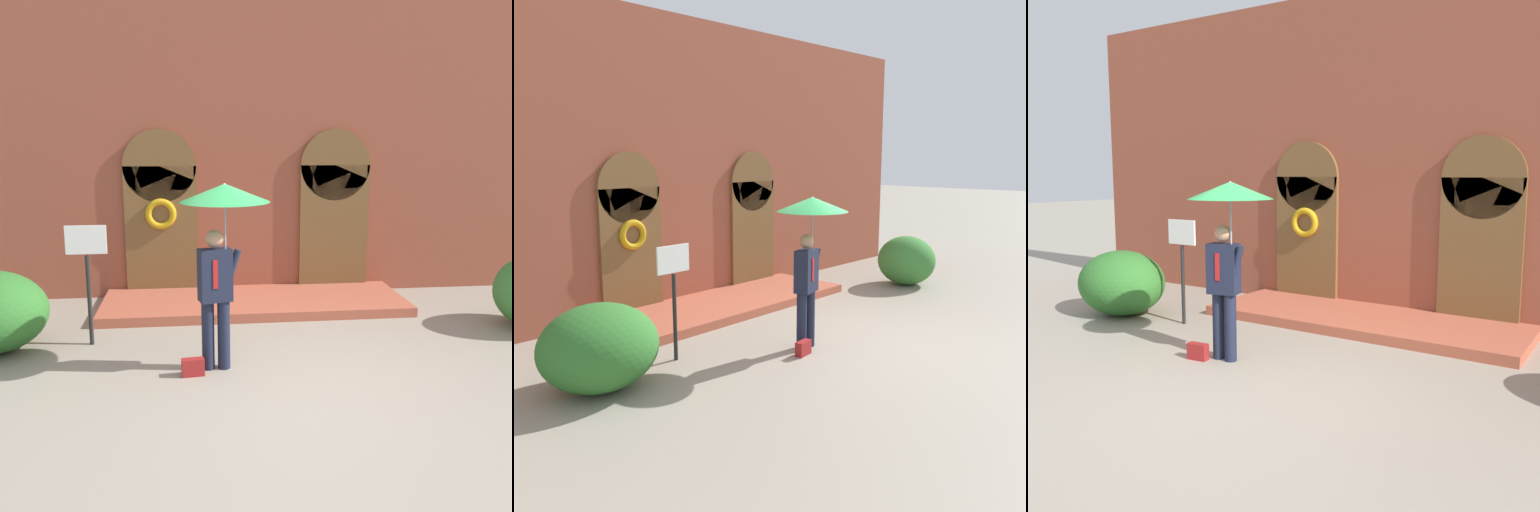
% 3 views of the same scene
% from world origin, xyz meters
% --- Properties ---
extents(ground_plane, '(80.00, 80.00, 0.00)m').
position_xyz_m(ground_plane, '(0.00, 0.00, 0.00)').
color(ground_plane, gray).
extents(building_facade, '(14.00, 2.30, 5.60)m').
position_xyz_m(building_facade, '(-0.00, 4.15, 2.68)').
color(building_facade, brown).
rests_on(building_facade, ground).
extents(person_with_umbrella, '(1.10, 1.10, 2.36)m').
position_xyz_m(person_with_umbrella, '(-0.68, 0.43, 1.91)').
color(person_with_umbrella, '#191E33').
rests_on(person_with_umbrella, ground).
extents(handbag, '(0.29, 0.15, 0.22)m').
position_xyz_m(handbag, '(-1.08, 0.23, 0.11)').
color(handbag, maroon).
rests_on(handbag, ground).
extents(sign_post, '(0.56, 0.06, 1.72)m').
position_xyz_m(sign_post, '(-2.51, 1.50, 1.16)').
color(sign_post, black).
rests_on(sign_post, ground).
extents(shrub_left, '(1.58, 1.39, 1.13)m').
position_xyz_m(shrub_left, '(-3.84, 1.37, 0.57)').
color(shrub_left, '#2D6B28').
rests_on(shrub_left, ground).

